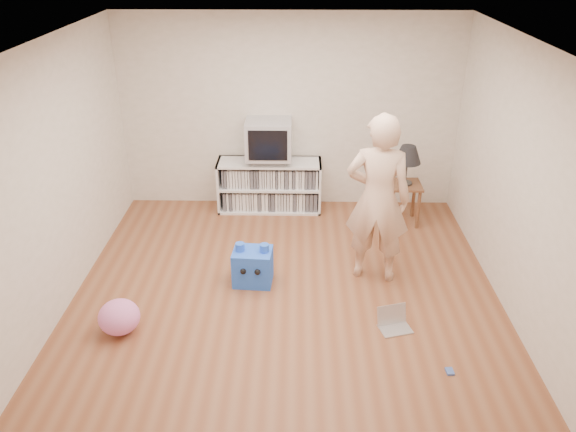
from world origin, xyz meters
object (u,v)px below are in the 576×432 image
(crt_tv, at_px, (269,139))
(plush_pink, at_px, (119,317))
(person, at_px, (378,199))
(laptop, at_px, (393,322))
(side_table, at_px, (404,193))
(media_unit, at_px, (270,185))
(plush_blue, at_px, (253,266))
(table_lamp, at_px, (408,155))
(dvd_deck, at_px, (269,159))

(crt_tv, distance_m, plush_pink, 3.14)
(person, height_order, laptop, person)
(side_table, relative_size, laptop, 1.55)
(laptop, distance_m, plush_pink, 2.65)
(media_unit, distance_m, plush_blue, 1.87)
(crt_tv, xyz_separation_m, plush_pink, (-1.31, -2.72, -0.85))
(laptop, relative_size, plush_blue, 0.73)
(plush_blue, bearing_deg, table_lamp, 42.30)
(media_unit, bearing_deg, laptop, -63.05)
(person, bearing_deg, plush_pink, 33.60)
(dvd_deck, distance_m, side_table, 1.84)
(plush_blue, bearing_deg, dvd_deck, 90.94)
(side_table, xyz_separation_m, plush_blue, (-1.87, -1.48, -0.21))
(dvd_deck, xyz_separation_m, plush_pink, (-1.31, -2.72, -0.57))
(crt_tv, relative_size, laptop, 1.70)
(side_table, relative_size, table_lamp, 1.07)
(side_table, distance_m, person, 1.51)
(crt_tv, bearing_deg, plush_pink, -115.77)
(plush_blue, xyz_separation_m, plush_pink, (-1.22, -0.88, -0.04))
(media_unit, bearing_deg, table_lamp, -12.28)
(person, bearing_deg, media_unit, -42.74)
(dvd_deck, relative_size, side_table, 0.82)
(media_unit, xyz_separation_m, table_lamp, (1.77, -0.39, 0.59))
(plush_blue, bearing_deg, side_table, 42.30)
(table_lamp, bearing_deg, plush_blue, -141.64)
(side_table, xyz_separation_m, person, (-0.54, -1.31, 0.52))
(plush_blue, bearing_deg, plush_pink, -140.30)
(laptop, bearing_deg, table_lamp, 62.90)
(laptop, bearing_deg, person, 80.27)
(media_unit, height_order, table_lamp, table_lamp)
(person, bearing_deg, plush_blue, 18.51)
(crt_tv, bearing_deg, side_table, -11.70)
(side_table, xyz_separation_m, laptop, (-0.44, -2.24, -0.36))
(person, distance_m, laptop, 1.28)
(media_unit, xyz_separation_m, person, (1.23, -1.70, 0.59))
(media_unit, xyz_separation_m, side_table, (1.77, -0.39, 0.07))
(media_unit, height_order, laptop, media_unit)
(table_lamp, relative_size, plush_pink, 1.30)
(laptop, bearing_deg, plush_blue, 136.09)
(media_unit, relative_size, table_lamp, 2.72)
(plush_pink, bearing_deg, laptop, 2.56)
(media_unit, relative_size, dvd_deck, 3.11)
(table_lamp, bearing_deg, media_unit, 167.72)
(person, xyz_separation_m, plush_pink, (-2.54, -1.04, -0.77))
(dvd_deck, xyz_separation_m, plush_blue, (-0.10, -1.85, -0.53))
(table_lamp, height_order, plush_pink, table_lamp)
(person, relative_size, plush_blue, 3.89)
(side_table, height_order, plush_pink, side_table)
(media_unit, xyz_separation_m, plush_pink, (-1.31, -2.74, -0.18))
(side_table, relative_size, person, 0.29)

